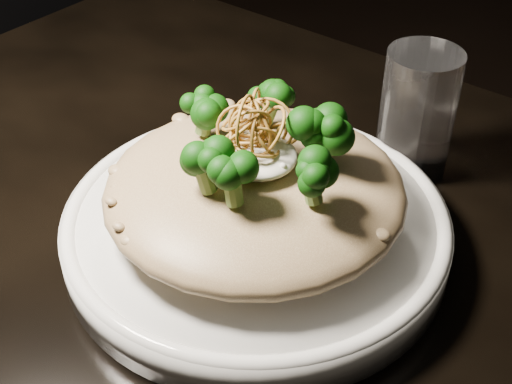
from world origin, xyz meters
TOP-DOWN VIEW (x-y plane):
  - table at (0.00, 0.00)m, footprint 1.10×0.80m
  - plate at (-0.05, 0.04)m, footprint 0.32×0.32m
  - risotto at (-0.05, 0.04)m, footprint 0.24×0.24m
  - broccoli at (-0.04, 0.03)m, footprint 0.14×0.14m
  - cheese at (-0.04, 0.03)m, footprint 0.06×0.06m
  - shallots at (-0.05, 0.04)m, footprint 0.06×0.06m
  - drinking_glass at (0.00, 0.22)m, footprint 0.09×0.09m

SIDE VIEW (x-z plane):
  - table at x=0.00m, z-range 0.29..1.04m
  - plate at x=-0.05m, z-range 0.75..0.78m
  - risotto at x=-0.05m, z-range 0.78..0.84m
  - drinking_glass at x=0.00m, z-range 0.75..0.87m
  - cheese at x=-0.04m, z-range 0.84..0.85m
  - broccoli at x=-0.04m, z-range 0.84..0.89m
  - shallots at x=-0.05m, z-range 0.85..0.89m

